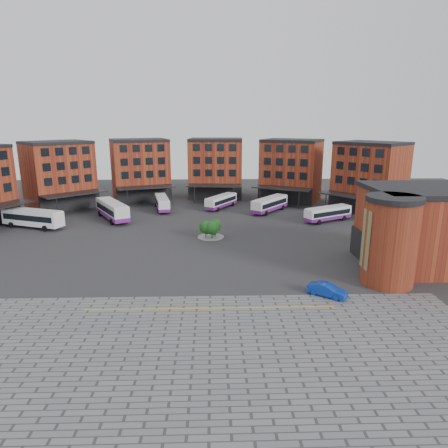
{
  "coord_description": "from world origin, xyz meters",
  "views": [
    {
      "loc": [
        2.32,
        -51.84,
        18.9
      ],
      "look_at": [
        4.01,
        5.38,
        4.0
      ],
      "focal_mm": 32.0,
      "sensor_mm": 36.0,
      "label": 1
    }
  ],
  "objects_px": {
    "bus_a": "(33,217)",
    "bus_d": "(221,201)",
    "bus_c": "(162,203)",
    "bus_e": "(270,204)",
    "bus_b": "(112,210)",
    "tree_island": "(211,228)",
    "blue_car": "(327,290)",
    "bus_f": "(328,213)"
  },
  "relations": [
    {
      "from": "bus_a",
      "to": "bus_e",
      "type": "xyz_separation_m",
      "value": [
        44.64,
        11.75,
        -0.3
      ]
    },
    {
      "from": "bus_b",
      "to": "bus_d",
      "type": "bearing_deg",
      "value": -6.03
    },
    {
      "from": "tree_island",
      "to": "bus_b",
      "type": "bearing_deg",
      "value": 145.19
    },
    {
      "from": "bus_f",
      "to": "bus_b",
      "type": "bearing_deg",
      "value": -121.86
    },
    {
      "from": "tree_island",
      "to": "bus_a",
      "type": "xyz_separation_m",
      "value": [
        -32.21,
        7.51,
        0.25
      ]
    },
    {
      "from": "bus_a",
      "to": "bus_d",
      "type": "xyz_separation_m",
      "value": [
        34.4,
        15.74,
        -0.44
      ]
    },
    {
      "from": "tree_island",
      "to": "bus_d",
      "type": "bearing_deg",
      "value": 84.6
    },
    {
      "from": "bus_b",
      "to": "bus_e",
      "type": "distance_m",
      "value": 32.34
    },
    {
      "from": "bus_a",
      "to": "bus_d",
      "type": "distance_m",
      "value": 37.84
    },
    {
      "from": "bus_c",
      "to": "bus_f",
      "type": "relative_size",
      "value": 1.06
    },
    {
      "from": "bus_c",
      "to": "bus_f",
      "type": "xyz_separation_m",
      "value": [
        33.13,
        -11.13,
        -0.03
      ]
    },
    {
      "from": "bus_e",
      "to": "blue_car",
      "type": "distance_m",
      "value": 42.14
    },
    {
      "from": "bus_a",
      "to": "bus_b",
      "type": "distance_m",
      "value": 14.14
    },
    {
      "from": "bus_c",
      "to": "bus_f",
      "type": "bearing_deg",
      "value": -30.66
    },
    {
      "from": "bus_f",
      "to": "bus_d",
      "type": "bearing_deg",
      "value": -149.8
    },
    {
      "from": "bus_b",
      "to": "bus_f",
      "type": "height_order",
      "value": "bus_b"
    },
    {
      "from": "tree_island",
      "to": "bus_c",
      "type": "height_order",
      "value": "tree_island"
    },
    {
      "from": "bus_c",
      "to": "bus_f",
      "type": "height_order",
      "value": "bus_c"
    },
    {
      "from": "bus_b",
      "to": "blue_car",
      "type": "xyz_separation_m",
      "value": [
        32.29,
        -36.35,
        -1.21
      ]
    },
    {
      "from": "bus_b",
      "to": "bus_e",
      "type": "bearing_deg",
      "value": -20.09
    },
    {
      "from": "bus_a",
      "to": "bus_f",
      "type": "bearing_deg",
      "value": -65.73
    },
    {
      "from": "tree_island",
      "to": "bus_c",
      "type": "relative_size",
      "value": 0.41
    },
    {
      "from": "tree_island",
      "to": "blue_car",
      "type": "bearing_deg",
      "value": -60.57
    },
    {
      "from": "bus_b",
      "to": "tree_island",
      "type": "bearing_deg",
      "value": -65.19
    },
    {
      "from": "bus_a",
      "to": "tree_island",
      "type": "bearing_deg",
      "value": -82.2
    },
    {
      "from": "bus_c",
      "to": "bus_b",
      "type": "bearing_deg",
      "value": -148.38
    },
    {
      "from": "bus_f",
      "to": "blue_car",
      "type": "height_order",
      "value": "bus_f"
    },
    {
      "from": "bus_e",
      "to": "bus_c",
      "type": "bearing_deg",
      "value": -148.05
    },
    {
      "from": "blue_car",
      "to": "bus_f",
      "type": "bearing_deg",
      "value": 20.32
    },
    {
      "from": "bus_d",
      "to": "blue_car",
      "type": "xyz_separation_m",
      "value": [
        10.7,
        -46.12,
        -0.83
      ]
    },
    {
      "from": "bus_c",
      "to": "bus_e",
      "type": "relative_size",
      "value": 1.04
    },
    {
      "from": "bus_b",
      "to": "blue_car",
      "type": "bearing_deg",
      "value": -78.76
    },
    {
      "from": "bus_a",
      "to": "bus_d",
      "type": "bearing_deg",
      "value": -44.48
    },
    {
      "from": "bus_b",
      "to": "bus_f",
      "type": "bearing_deg",
      "value": -34.17
    },
    {
      "from": "bus_c",
      "to": "blue_car",
      "type": "bearing_deg",
      "value": -74.32
    },
    {
      "from": "bus_b",
      "to": "bus_d",
      "type": "distance_m",
      "value": 23.7
    },
    {
      "from": "tree_island",
      "to": "bus_e",
      "type": "height_order",
      "value": "bus_e"
    },
    {
      "from": "bus_c",
      "to": "bus_d",
      "type": "height_order",
      "value": "bus_c"
    },
    {
      "from": "bus_a",
      "to": "bus_c",
      "type": "relative_size",
      "value": 1.13
    },
    {
      "from": "bus_b",
      "to": "bus_e",
      "type": "xyz_separation_m",
      "value": [
        31.82,
        5.78,
        -0.24
      ]
    },
    {
      "from": "tree_island",
      "to": "bus_d",
      "type": "xyz_separation_m",
      "value": [
        2.2,
        23.25,
        -0.19
      ]
    },
    {
      "from": "tree_island",
      "to": "bus_a",
      "type": "height_order",
      "value": "bus_a"
    }
  ]
}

